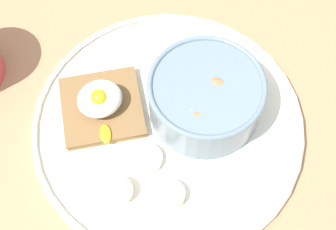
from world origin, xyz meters
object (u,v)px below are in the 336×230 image
at_px(banana_slice_front, 120,191).
at_px(banana_slice_left, 147,159).
at_px(banana_slice_back, 171,195).
at_px(poached_egg, 100,99).
at_px(oatmeal_bowl, 207,99).
at_px(toast_slice, 102,107).

bearing_deg(banana_slice_front, banana_slice_left, -149.96).
bearing_deg(banana_slice_front, banana_slice_back, 151.97).
height_order(poached_egg, banana_slice_back, poached_egg).
xyz_separation_m(oatmeal_bowl, banana_slice_back, (0.07, 0.07, -0.02)).
distance_m(oatmeal_bowl, banana_slice_back, 0.11).
bearing_deg(banana_slice_left, banana_slice_back, 99.20).
bearing_deg(banana_slice_back, banana_slice_front, -28.03).
bearing_deg(poached_egg, banana_slice_back, 103.94).
bearing_deg(toast_slice, oatmeal_bowl, 155.35).
xyz_separation_m(oatmeal_bowl, toast_slice, (0.10, -0.05, -0.02)).
height_order(banana_slice_front, banana_slice_back, banana_slice_front).
bearing_deg(banana_slice_front, toast_slice, -99.30).
xyz_separation_m(oatmeal_bowl, banana_slice_left, (0.08, 0.03, -0.02)).
distance_m(poached_egg, banana_slice_back, 0.13).
height_order(toast_slice, banana_slice_back, banana_slice_back).
bearing_deg(poached_egg, toast_slice, -102.87).
bearing_deg(banana_slice_back, poached_egg, -76.06).
bearing_deg(banana_slice_front, oatmeal_bowl, -157.23).
xyz_separation_m(banana_slice_front, banana_slice_left, (-0.04, -0.02, -0.00)).
bearing_deg(oatmeal_bowl, banana_slice_front, 22.77).
bearing_deg(banana_slice_left, toast_slice, -73.54).
xyz_separation_m(poached_egg, banana_slice_front, (0.02, 0.10, -0.02)).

